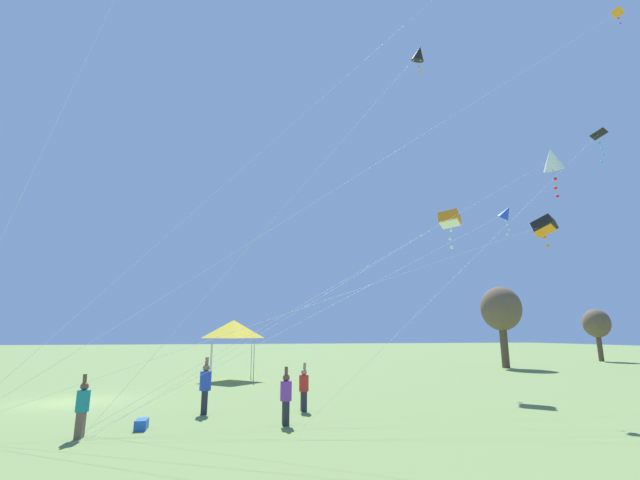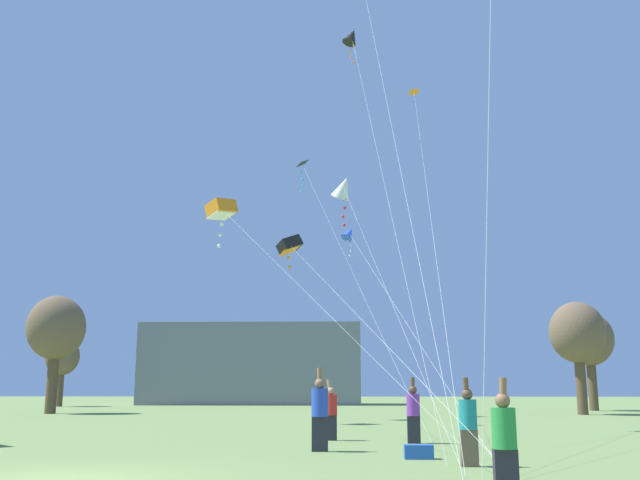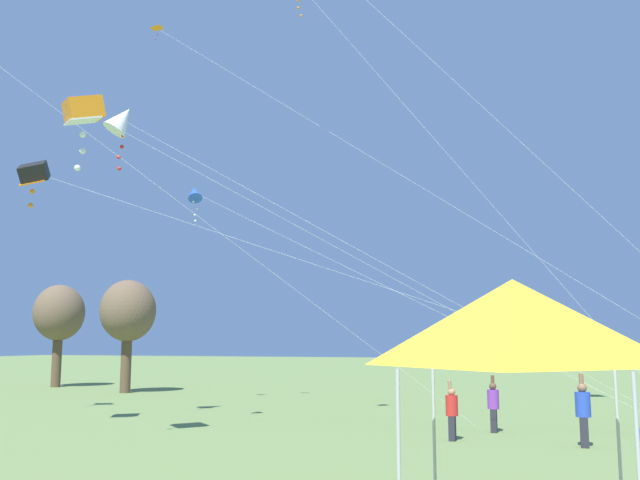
# 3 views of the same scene
# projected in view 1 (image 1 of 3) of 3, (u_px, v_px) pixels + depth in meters

# --- Properties ---
(ground_plane) EXTENTS (220.00, 220.00, 0.00)m
(ground_plane) POSITION_uv_depth(u_px,v_px,m) (73.00, 402.00, 18.89)
(ground_plane) COLOR olive
(tree_far_centre) EXTENTS (3.56, 3.56, 7.18)m
(tree_far_centre) POSITION_uv_depth(u_px,v_px,m) (501.00, 310.00, 38.88)
(tree_far_centre) COLOR brown
(tree_far_centre) RESTS_ON ground
(tree_far_right) EXTENTS (2.80, 2.80, 5.66)m
(tree_far_right) POSITION_uv_depth(u_px,v_px,m) (597.00, 324.00, 47.60)
(tree_far_right) COLOR brown
(tree_far_right) RESTS_ON ground
(festival_tent) EXTENTS (2.97, 2.97, 3.85)m
(festival_tent) POSITION_uv_depth(u_px,v_px,m) (233.00, 329.00, 28.55)
(festival_tent) COLOR #B7B7BC
(festival_tent) RESTS_ON ground
(cooler_box) EXTENTS (0.65, 0.35, 0.31)m
(cooler_box) POSITION_uv_depth(u_px,v_px,m) (141.00, 424.00, 13.49)
(cooler_box) COLOR blue
(cooler_box) RESTS_ON ground
(person_purple_shirt) EXTENTS (0.38, 0.38, 1.86)m
(person_purple_shirt) POSITION_uv_depth(u_px,v_px,m) (286.00, 396.00, 14.30)
(person_purple_shirt) COLOR #282833
(person_purple_shirt) RESTS_ON ground
(person_teal_shirt) EXTENTS (0.37, 0.37, 1.79)m
(person_teal_shirt) POSITION_uv_depth(u_px,v_px,m) (82.00, 407.00, 12.48)
(person_teal_shirt) COLOR brown
(person_teal_shirt) RESTS_ON ground
(person_red_shirt) EXTENTS (0.37, 0.37, 1.82)m
(person_red_shirt) POSITION_uv_depth(u_px,v_px,m) (304.00, 388.00, 16.81)
(person_red_shirt) COLOR #282833
(person_red_shirt) RESTS_ON ground
(person_blue_shirt) EXTENTS (0.43, 0.43, 2.07)m
(person_blue_shirt) POSITION_uv_depth(u_px,v_px,m) (205.00, 386.00, 16.24)
(person_blue_shirt) COLOR #282833
(person_blue_shirt) RESTS_ON ground
(kite_orange_delta_0) EXTENTS (2.24, 24.75, 17.14)m
(kite_orange_delta_0) POSITION_uv_depth(u_px,v_px,m) (593.00, 28.00, 18.69)
(kite_orange_delta_0) COLOR silver
(kite_orange_delta_0) RESTS_ON ground
(kite_blue_diamond_1) EXTENTS (3.31, 16.86, 8.88)m
(kite_blue_diamond_1) POSITION_uv_depth(u_px,v_px,m) (505.00, 213.00, 19.73)
(kite_blue_diamond_1) COLOR silver
(kite_blue_diamond_1) RESTS_ON ground
(kite_orange_box_2) EXTENTS (9.38, 17.50, 10.25)m
(kite_orange_box_2) POSITION_uv_depth(u_px,v_px,m) (449.00, 219.00, 25.84)
(kite_orange_box_2) COLOR silver
(kite_orange_box_2) RESTS_ON ground
(kite_black_diamond_5) EXTENTS (2.23, 12.89, 16.49)m
(kite_black_diamond_5) POSITION_uv_depth(u_px,v_px,m) (418.00, 54.00, 20.39)
(kite_black_diamond_5) COLOR silver
(kite_black_diamond_5) RESTS_ON ground
(kite_black_delta_6) EXTENTS (5.45, 19.28, 15.00)m
(kite_black_delta_6) POSITION_uv_depth(u_px,v_px,m) (597.00, 137.00, 25.46)
(kite_black_delta_6) COLOR silver
(kite_black_delta_6) RESTS_ON ground
(kite_white_diamond_7) EXTENTS (3.02, 20.42, 12.27)m
(kite_white_diamond_7) POSITION_uv_depth(u_px,v_px,m) (552.00, 160.00, 21.29)
(kite_white_diamond_7) COLOR silver
(kite_white_diamond_7) RESTS_ON ground
(kite_black_box_8) EXTENTS (6.34, 26.21, 9.42)m
(kite_black_box_8) POSITION_uv_depth(u_px,v_px,m) (544.00, 226.00, 23.74)
(kite_black_box_8) COLOR silver
(kite_black_box_8) RESTS_ON ground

